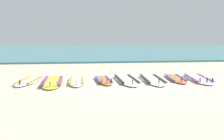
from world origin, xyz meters
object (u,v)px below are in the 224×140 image
Objects in this scene: surfboard_5 at (152,79)px; surfboard_6 at (175,78)px; surfboard_3 at (103,80)px; surfboard_4 at (126,80)px; surfboard_0 at (29,81)px; surfboard_2 at (76,81)px; surfboard_7 at (198,78)px; surfboard_1 at (53,81)px.

surfboard_5 is 0.82m from surfboard_6.
surfboard_5 is 1.20× the size of surfboard_6.
surfboard_3 is 0.74× the size of surfboard_5.
surfboard_6 is at bearing 2.13° from surfboard_4.
surfboard_2 is at bearing -9.98° from surfboard_0.
surfboard_2 is at bearing -179.54° from surfboard_7.
surfboard_3 is at bearing 177.32° from surfboard_5.
surfboard_4 and surfboard_6 have the same top height.
surfboard_7 is at bearing -1.68° from surfboard_3.
surfboard_1 is (0.70, -0.21, 0.00)m from surfboard_0.
surfboard_1 and surfboard_6 have the same top height.
surfboard_7 is at bearing -10.43° from surfboard_6.
surfboard_3 and surfboard_4 have the same top height.
surfboard_5 is at bearing -3.58° from surfboard_4.
surfboard_0 is 3.74m from surfboard_5.
surfboard_7 is (5.25, -0.22, 0.00)m from surfboard_0.
surfboard_0 is at bearing 170.02° from surfboard_2.
surfboard_7 is at bearing 0.46° from surfboard_2.
surfboard_6 is at bearing 169.57° from surfboard_7.
surfboard_3 is (2.22, -0.13, 0.00)m from surfboard_0.
surfboard_0 is 0.73m from surfboard_1.
surfboard_3 is 0.76× the size of surfboard_4.
surfboard_2 is 0.82m from surfboard_3.
surfboard_2 and surfboard_4 have the same top height.
surfboard_3 and surfboard_7 have the same top height.
surfboard_1 is 0.99× the size of surfboard_7.
surfboard_0 is at bearing 177.13° from surfboard_4.
surfboard_6 is at bearing -1.08° from surfboard_0.
surfboard_4 is (2.92, -0.15, -0.00)m from surfboard_0.
surfboard_6 is (3.15, 0.16, -0.00)m from surfboard_2.
surfboard_6 is at bearing 2.91° from surfboard_2.
surfboard_1 is 1.01× the size of surfboard_4.
surfboard_1 is at bearing -178.48° from surfboard_4.
surfboard_5 is 1.01× the size of surfboard_7.
surfboard_5 is at bearing 1.20° from surfboard_2.
surfboard_0 is 1.42m from surfboard_2.
surfboard_5 is 1.52m from surfboard_7.
surfboard_1 is 3.04m from surfboard_5.
surfboard_4 is at bearing -1.65° from surfboard_3.
surfboard_0 and surfboard_1 have the same top height.
surfboard_3 is 3.04m from surfboard_7.
surfboard_7 is (0.70, -0.13, 0.00)m from surfboard_6.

